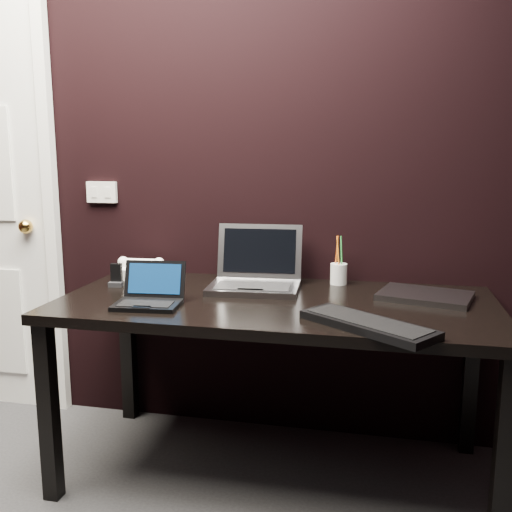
% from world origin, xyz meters
% --- Properties ---
extents(wall_back, '(4.00, 0.00, 4.00)m').
position_xyz_m(wall_back, '(0.00, 1.80, 1.30)').
color(wall_back, black).
rests_on(wall_back, ground).
extents(wall_switch, '(0.15, 0.02, 0.10)m').
position_xyz_m(wall_switch, '(-0.62, 1.79, 1.12)').
color(wall_switch, silver).
rests_on(wall_switch, wall_back).
extents(desk, '(1.70, 0.80, 0.74)m').
position_xyz_m(desk, '(0.30, 1.40, 0.66)').
color(desk, black).
rests_on(desk, ground).
extents(netbook, '(0.26, 0.23, 0.15)m').
position_xyz_m(netbook, '(-0.15, 1.22, 0.77)').
color(netbook, black).
rests_on(netbook, desk).
extents(silver_laptop, '(0.39, 0.36, 0.26)m').
position_xyz_m(silver_laptop, '(0.18, 1.57, 0.79)').
color(silver_laptop, gray).
rests_on(silver_laptop, desk).
extents(ext_keyboard, '(0.47, 0.40, 0.03)m').
position_xyz_m(ext_keyboard, '(0.66, 1.10, 0.75)').
color(ext_keyboard, black).
rests_on(ext_keyboard, desk).
extents(closed_laptop, '(0.40, 0.33, 0.02)m').
position_xyz_m(closed_laptop, '(0.87, 1.54, 0.75)').
color(closed_laptop, gray).
rests_on(closed_laptop, desk).
extents(desk_phone, '(0.22, 0.18, 0.11)m').
position_xyz_m(desk_phone, '(-0.37, 1.65, 0.78)').
color(desk_phone, white).
rests_on(desk_phone, desk).
extents(mobile_phone, '(0.06, 0.05, 0.10)m').
position_xyz_m(mobile_phone, '(-0.41, 1.48, 0.78)').
color(mobile_phone, black).
rests_on(mobile_phone, desk).
extents(pen_cup, '(0.08, 0.08, 0.21)m').
position_xyz_m(pen_cup, '(0.52, 1.72, 0.79)').
color(pen_cup, silver).
rests_on(pen_cup, desk).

